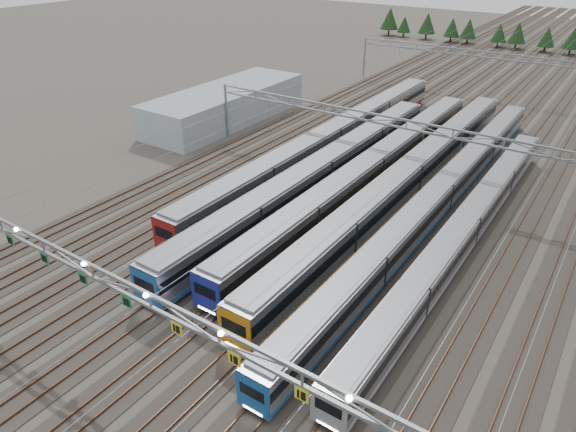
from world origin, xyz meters
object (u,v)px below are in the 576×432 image
Objects in this scene: train_b at (320,174)px; train_e at (440,196)px; train_d at (408,178)px; west_shed at (226,105)px; train_f at (465,229)px; train_c at (371,170)px; gantry_far at (503,62)px; gantry_near at (149,304)px; train_a at (331,140)px; gantry_mid at (405,132)px.

train_b is 0.81× the size of train_e.
train_d is 0.94× the size of train_e.
west_shed is (-35.39, 9.14, 0.35)m from train_d.
train_c is at bearing 152.78° from train_f.
train_f is at bearing -78.58° from gantry_far.
west_shed is (-30.89, 9.58, 0.37)m from train_c.
gantry_near is 1.00× the size of gantry_far.
train_f is (4.50, -5.55, -0.03)m from train_e.
gantry_far is at bearing 101.42° from train_f.
gantry_far is (-6.75, 50.15, 4.44)m from train_e.
gantry_near reaches higher than gantry_far.
gantry_near is at bearing -101.00° from train_e.
gantry_far is (-11.25, 55.70, 4.47)m from train_f.
gantry_near is at bearing -75.11° from train_a.
train_a is 12.14m from gantry_mid.
train_c is 1.04× the size of gantry_mid.
train_a is 25.85m from train_f.
train_a is 1.17× the size of train_f.
train_e reaches higher than train_f.
gantry_mid is (2.25, 3.75, 4.16)m from train_c.
west_shed reaches higher than train_c.
train_f is at bearing -7.88° from train_b.
train_f is at bearing -43.56° from gantry_mid.
gantry_near is at bearing -111.01° from train_f.
train_b is (4.50, -10.23, -0.02)m from train_a.
gantry_far is at bearing 75.33° from train_a.
train_f is at bearing -39.34° from train_d.
train_b is at bearing 101.86° from gantry_near.
train_d is 1.13× the size of gantry_far.
gantry_mid is at bearing 50.56° from train_b.
west_shed is (-33.10, 45.94, -4.50)m from gantry_near.
gantry_mid is (-2.25, 3.32, 4.15)m from train_d.
west_shed is (-33.14, 5.82, -3.80)m from gantry_mid.
train_a is 1.05× the size of train_c.
gantry_near reaches higher than train_a.
gantry_near is 85.12m from gantry_far.
gantry_far is (0.05, 85.12, -0.70)m from gantry_near.
train_c is 15.18m from train_f.
train_c is at bearing -32.69° from train_a.
train_b is at bearing 172.12° from train_f.
gantry_far is (0.00, 45.00, 0.00)m from gantry_mid.
gantry_mid is at bearing 136.44° from train_f.
train_d is at bearing 5.48° from train_c.
west_shed is at bearing 125.77° from gantry_near.
train_b reaches higher than train_f.
train_c is 1.04× the size of gantry_near.
train_d is 11.64m from train_f.
train_c is 0.93× the size of train_d.
gantry_near is (-2.30, -36.80, 4.85)m from train_d.
train_a is 10.69m from train_c.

